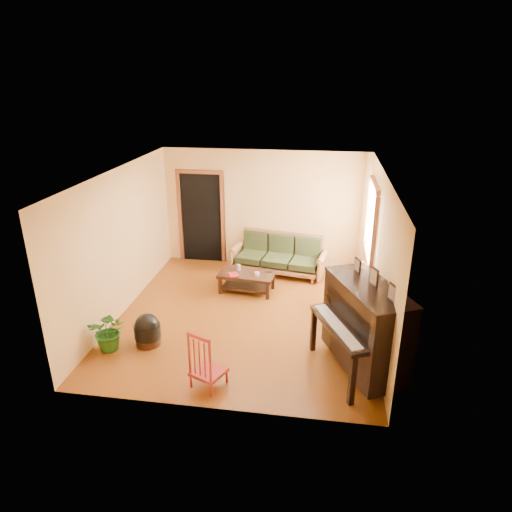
% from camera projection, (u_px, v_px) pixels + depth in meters
% --- Properties ---
extents(floor, '(5.00, 5.00, 0.00)m').
position_uv_depth(floor, '(246.00, 316.00, 8.29)').
color(floor, '#602E0C').
rests_on(floor, ground).
extents(doorway, '(1.08, 0.16, 2.05)m').
position_uv_depth(doorway, '(201.00, 218.00, 10.39)').
color(doorway, black).
rests_on(doorway, floor).
extents(window, '(0.12, 1.36, 1.46)m').
position_uv_depth(window, '(372.00, 221.00, 8.62)').
color(window, white).
rests_on(window, right_wall).
extents(sofa, '(2.12, 1.17, 0.86)m').
position_uv_depth(sofa, '(278.00, 255.00, 9.90)').
color(sofa, brown).
rests_on(sofa, floor).
extents(coffee_table, '(1.15, 0.70, 0.40)m').
position_uv_depth(coffee_table, '(247.00, 282.00, 9.16)').
color(coffee_table, black).
rests_on(coffee_table, floor).
extents(armchair, '(1.00, 1.03, 0.87)m').
position_uv_depth(armchair, '(347.00, 291.00, 8.26)').
color(armchair, brown).
rests_on(armchair, floor).
extents(piano, '(1.47, 1.79, 1.37)m').
position_uv_depth(piano, '(365.00, 329.00, 6.55)').
color(piano, black).
rests_on(piano, floor).
extents(footstool, '(0.53, 0.53, 0.40)m').
position_uv_depth(footstool, '(148.00, 333.00, 7.35)').
color(footstool, black).
rests_on(footstool, floor).
extents(red_chair, '(0.56, 0.59, 0.89)m').
position_uv_depth(red_chair, '(208.00, 358.00, 6.29)').
color(red_chair, maroon).
rests_on(red_chair, floor).
extents(leaning_frame, '(0.44, 0.24, 0.58)m').
position_uv_depth(leaning_frame, '(330.00, 257.00, 10.18)').
color(leaning_frame, gold).
rests_on(leaning_frame, floor).
extents(ceramic_crock, '(0.23, 0.23, 0.23)m').
position_uv_depth(ceramic_crock, '(356.00, 270.00, 9.94)').
color(ceramic_crock, '#33439A').
rests_on(ceramic_crock, floor).
extents(potted_plant, '(0.69, 0.63, 0.66)m').
position_uv_depth(potted_plant, '(109.00, 331.00, 7.18)').
color(potted_plant, '#215919').
rests_on(potted_plant, floor).
extents(book, '(0.27, 0.30, 0.02)m').
position_uv_depth(book, '(229.00, 275.00, 8.95)').
color(book, maroon).
rests_on(book, coffee_table).
extents(candle, '(0.09, 0.09, 0.12)m').
position_uv_depth(candle, '(239.00, 267.00, 9.20)').
color(candle, silver).
rests_on(candle, coffee_table).
extents(glass_jar, '(0.12, 0.12, 0.07)m').
position_uv_depth(glass_jar, '(257.00, 274.00, 8.96)').
color(glass_jar, silver).
rests_on(glass_jar, coffee_table).
extents(remote, '(0.14, 0.05, 0.01)m').
position_uv_depth(remote, '(269.00, 272.00, 9.12)').
color(remote, black).
rests_on(remote, coffee_table).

